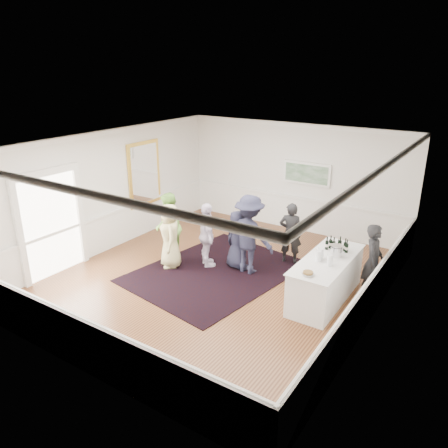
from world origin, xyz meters
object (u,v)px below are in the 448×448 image
Objects in this scene: guest_lilac at (207,235)px; guest_dark_b at (290,233)px; guest_green at (169,227)px; guest_tan at (170,236)px; guest_navy at (238,240)px; ice_bucket at (336,251)px; bartender at (373,262)px; guest_dark_a at (249,235)px; serving_table at (326,279)px; nut_bowl at (308,274)px.

guest_lilac is 1.03× the size of guest_dark_b.
guest_dark_b is at bearing 81.25° from guest_green.
guest_tan is at bearing 20.83° from guest_dark_b.
guest_navy reaches higher than ice_bucket.
bartender is 2.83m from guest_dark_a.
bartender reaches higher than ice_bucket.
guest_dark_a is (-2.80, -0.39, 0.14)m from bartender.
guest_tan reaches higher than guest_navy.
guest_dark_a is (-2.03, 0.24, 0.49)m from serving_table.
guest_lilac is at bearing 62.72° from guest_green.
guest_green is 1.06m from guest_lilac.
bartender is at bearing 62.76° from nut_bowl.
guest_dark_a is 7.46× the size of ice_bucket.
ice_bucket is at bearing 57.51° from guest_green.
guest_lilac is 3.16m from nut_bowl.
guest_dark_a is at bearing 149.20° from nut_bowl.
guest_dark_b reaches higher than nut_bowl.
guest_green reaches higher than guest_navy.
guest_dark_b is at bearing 138.35° from serving_table.
guest_navy is at bearing 172.65° from serving_table.
serving_table is at bearing 54.79° from guest_green.
guest_lilac is 1.11× the size of guest_navy.
bartender is at bearing 146.82° from guest_dark_b.
guest_lilac is at bearing -179.22° from serving_table.
serving_table is 3.86m from guest_tan.
nut_bowl is at bearing 164.40° from guest_navy.
guest_dark_b is at bearing 145.17° from ice_bucket.
bartender is at bearing 39.46° from serving_table.
guest_green is at bearing 30.66° from guest_navy.
bartender is 1.13× the size of guest_navy.
ice_bucket is (3.17, 0.25, 0.25)m from guest_lilac.
guest_dark_a is 8.29× the size of nut_bowl.
bartender is 1.03× the size of guest_tan.
serving_table is 1.34× the size of guest_green.
serving_table is 10.10× the size of nut_bowl.
guest_lilac reaches higher than guest_dark_b.
serving_table is 1.07m from nut_bowl.
nut_bowl is (1.98, -1.18, 0.02)m from guest_dark_a.
guest_green is 1.12× the size of guest_dark_b.
guest_lilac is 0.76m from guest_navy.
guest_dark_b reaches higher than ice_bucket.
guest_dark_a is at bearing 67.20° from guest_tan.
guest_dark_a reaches higher than serving_table.
nut_bowl is (-0.04, -0.94, 0.51)m from serving_table.
bartender is 6.41× the size of ice_bucket.
guest_tan is 1.95m from guest_dark_a.
guest_green is 7.55× the size of nut_bowl.
guest_green is (-4.10, -0.25, 0.40)m from serving_table.
guest_dark_b is 1.90m from ice_bucket.
serving_table is at bearing 120.41° from bartender.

